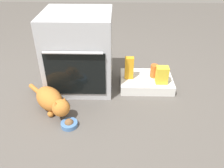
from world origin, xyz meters
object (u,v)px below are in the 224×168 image
at_px(food_bowl, 69,124).
at_px(juice_carton, 129,68).
at_px(pantry_cabinet, 146,82).
at_px(snack_bag, 162,75).
at_px(sauce_jar, 154,71).
at_px(oven, 79,51).
at_px(cat, 52,100).

height_order(food_bowl, juice_carton, juice_carton).
xyz_separation_m(pantry_cabinet, snack_bag, (0.14, -0.09, 0.14)).
bearing_deg(sauce_jar, juice_carton, -173.58).
bearing_deg(snack_bag, food_bowl, -147.13).
bearing_deg(snack_bag, oven, 172.05).
relative_size(oven, pantry_cabinet, 1.43).
bearing_deg(cat, food_bowl, -0.00).
bearing_deg(oven, food_bowl, -91.62).
bearing_deg(oven, pantry_cabinet, -1.84).
distance_m(oven, food_bowl, 0.77).
bearing_deg(oven, juice_carton, -3.36).
height_order(pantry_cabinet, food_bowl, pantry_cabinet).
xyz_separation_m(juice_carton, snack_bag, (0.33, -0.09, -0.03)).
bearing_deg(juice_carton, oven, 176.64).
height_order(sauce_jar, juice_carton, juice_carton).
distance_m(pantry_cabinet, juice_carton, 0.26).
height_order(pantry_cabinet, cat, cat).
height_order(cat, sauce_jar, sauce_jar).
bearing_deg(snack_bag, pantry_cabinet, 145.80).
xyz_separation_m(oven, snack_bag, (0.84, -0.12, -0.20)).
bearing_deg(juice_carton, food_bowl, -129.51).
distance_m(pantry_cabinet, food_bowl, 0.97).
relative_size(oven, cat, 1.44).
relative_size(pantry_cabinet, juice_carton, 2.29).
bearing_deg(pantry_cabinet, juice_carton, -177.74).
relative_size(oven, sauce_jar, 5.60).
xyz_separation_m(cat, sauce_jar, (0.99, 0.47, 0.05)).
distance_m(pantry_cabinet, snack_bag, 0.22).
height_order(oven, food_bowl, oven).
distance_m(oven, sauce_jar, 0.81).
distance_m(food_bowl, cat, 0.29).
relative_size(pantry_cabinet, snack_bag, 3.06).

